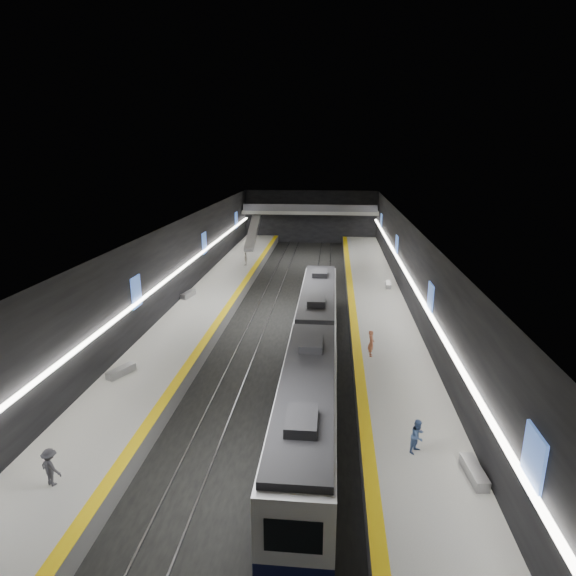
# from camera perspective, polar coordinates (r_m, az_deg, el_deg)

# --- Properties ---
(ground) EXTENTS (70.00, 70.00, 0.00)m
(ground) POSITION_cam_1_polar(r_m,az_deg,el_deg) (41.20, 0.22, -3.67)
(ground) COLOR black
(ground) RESTS_ON ground
(ceiling) EXTENTS (20.00, 70.00, 0.04)m
(ceiling) POSITION_cam_1_polar(r_m,az_deg,el_deg) (39.22, 0.24, 7.40)
(ceiling) COLOR beige
(ceiling) RESTS_ON wall_left
(wall_left) EXTENTS (0.04, 70.00, 8.00)m
(wall_left) POSITION_cam_1_polar(r_m,az_deg,el_deg) (42.09, -13.46, 2.00)
(wall_left) COLOR black
(wall_left) RESTS_ON ground
(wall_right) EXTENTS (0.04, 70.00, 8.00)m
(wall_right) POSITION_cam_1_polar(r_m,az_deg,el_deg) (40.40, 14.50, 1.34)
(wall_right) COLOR black
(wall_right) RESTS_ON ground
(wall_back) EXTENTS (20.00, 0.04, 8.00)m
(wall_back) POSITION_cam_1_polar(r_m,az_deg,el_deg) (74.36, 2.69, 8.42)
(wall_back) COLOR black
(wall_back) RESTS_ON ground
(platform_left) EXTENTS (5.00, 70.00, 1.00)m
(platform_left) POSITION_cam_1_polar(r_m,az_deg,el_deg) (42.34, -9.95, -2.65)
(platform_left) COLOR slate
(platform_left) RESTS_ON ground
(tile_surface_left) EXTENTS (5.00, 70.00, 0.02)m
(tile_surface_left) POSITION_cam_1_polar(r_m,az_deg,el_deg) (42.18, -9.98, -2.00)
(tile_surface_left) COLOR #B0B0AA
(tile_surface_left) RESTS_ON platform_left
(tactile_strip_left) EXTENTS (0.60, 70.00, 0.02)m
(tactile_strip_left) POSITION_cam_1_polar(r_m,az_deg,el_deg) (41.66, -7.06, -2.09)
(tactile_strip_left) COLOR yellow
(tactile_strip_left) RESTS_ON platform_left
(platform_right) EXTENTS (5.00, 70.00, 1.00)m
(platform_right) POSITION_cam_1_polar(r_m,az_deg,el_deg) (41.08, 10.72, -3.28)
(platform_right) COLOR slate
(platform_right) RESTS_ON ground
(tile_surface_right) EXTENTS (5.00, 70.00, 0.02)m
(tile_surface_right) POSITION_cam_1_polar(r_m,az_deg,el_deg) (40.92, 10.75, -2.61)
(tile_surface_right) COLOR #B0B0AA
(tile_surface_right) RESTS_ON platform_right
(tactile_strip_right) EXTENTS (0.60, 70.00, 0.02)m
(tactile_strip_right) POSITION_cam_1_polar(r_m,az_deg,el_deg) (40.76, 7.67, -2.52)
(tactile_strip_right) COLOR yellow
(tactile_strip_right) RESTS_ON platform_right
(rails) EXTENTS (6.52, 70.00, 0.12)m
(rails) POSITION_cam_1_polar(r_m,az_deg,el_deg) (41.18, 0.22, -3.59)
(rails) COLOR gray
(rails) RESTS_ON ground
(train) EXTENTS (2.69, 30.04, 3.60)m
(train) POSITION_cam_1_polar(r_m,az_deg,el_deg) (29.65, 3.07, -7.26)
(train) COLOR #0F1337
(train) RESTS_ON ground
(ad_posters) EXTENTS (19.94, 53.50, 2.20)m
(ad_posters) POSITION_cam_1_polar(r_m,az_deg,el_deg) (40.87, 0.36, 2.75)
(ad_posters) COLOR #446DCE
(ad_posters) RESTS_ON wall_left
(cove_light_left) EXTENTS (0.25, 68.60, 0.12)m
(cove_light_left) POSITION_cam_1_polar(r_m,az_deg,el_deg) (42.08, -13.19, 1.73)
(cove_light_left) COLOR white
(cove_light_left) RESTS_ON wall_left
(cove_light_right) EXTENTS (0.25, 68.60, 0.12)m
(cove_light_right) POSITION_cam_1_polar(r_m,az_deg,el_deg) (40.42, 14.21, 1.08)
(cove_light_right) COLOR white
(cove_light_right) RESTS_ON wall_right
(mezzanine_bridge) EXTENTS (20.00, 3.00, 1.50)m
(mezzanine_bridge) POSITION_cam_1_polar(r_m,az_deg,el_deg) (72.18, 2.62, 9.02)
(mezzanine_bridge) COLOR gray
(mezzanine_bridge) RESTS_ON wall_left
(escalator) EXTENTS (1.20, 7.50, 3.92)m
(escalator) POSITION_cam_1_polar(r_m,az_deg,el_deg) (66.46, -4.22, 6.51)
(escalator) COLOR #99999E
(escalator) RESTS_ON platform_left
(bench_left_near) EXTENTS (1.26, 1.94, 0.46)m
(bench_left_near) POSITION_cam_1_polar(r_m,az_deg,el_deg) (30.70, -19.18, -9.32)
(bench_left_near) COLOR #99999E
(bench_left_near) RESTS_ON platform_left
(bench_left_far) EXTENTS (0.93, 2.04, 0.48)m
(bench_left_far) POSITION_cam_1_polar(r_m,az_deg,el_deg) (44.64, -11.75, -0.77)
(bench_left_far) COLOR #99999E
(bench_left_far) RESTS_ON platform_left
(bench_right_near) EXTENTS (0.75, 2.05, 0.49)m
(bench_right_near) POSITION_cam_1_polar(r_m,az_deg,el_deg) (22.39, 21.20, -19.70)
(bench_right_near) COLOR #99999E
(bench_right_near) RESTS_ON platform_right
(bench_right_far) EXTENTS (0.60, 1.80, 0.43)m
(bench_right_far) POSITION_cam_1_polar(r_m,az_deg,el_deg) (47.93, 11.78, 0.37)
(bench_right_far) COLOR #99999E
(bench_right_far) RESTS_ON platform_right
(passenger_right_a) EXTENTS (0.42, 0.64, 1.74)m
(passenger_right_a) POSITION_cam_1_polar(r_m,az_deg,el_deg) (31.74, 9.82, -6.50)
(passenger_right_a) COLOR #CB6E4B
(passenger_right_a) RESTS_ON platform_right
(passenger_right_b) EXTENTS (0.95, 0.97, 1.57)m
(passenger_right_b) POSITION_cam_1_polar(r_m,az_deg,el_deg) (22.89, 15.13, -16.61)
(passenger_right_b) COLOR #4A67A0
(passenger_right_b) RESTS_ON platform_right
(passenger_left_a) EXTENTS (0.41, 0.91, 1.52)m
(passenger_left_a) POSITION_cam_1_polar(r_m,az_deg,el_deg) (55.84, -5.04, 3.46)
(passenger_left_a) COLOR beige
(passenger_left_a) RESTS_ON platform_left
(passenger_left_b) EXTENTS (1.18, 0.93, 1.60)m
(passenger_left_b) POSITION_cam_1_polar(r_m,az_deg,el_deg) (22.46, -26.32, -18.53)
(passenger_left_b) COLOR #3F3F46
(passenger_left_b) RESTS_ON platform_left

